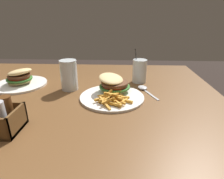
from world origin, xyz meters
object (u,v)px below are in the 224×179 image
at_px(juice_glass, 139,72).
at_px(meal_plate_far, 20,80).
at_px(condiment_caddy, 4,119).
at_px(spoon, 143,88).
at_px(meal_plate_near, 113,90).
at_px(beer_glass, 69,75).

bearing_deg(juice_glass, meal_plate_far, 97.29).
relative_size(juice_glass, condiment_caddy, 1.62).
bearing_deg(spoon, condiment_caddy, 105.40).
height_order(spoon, condiment_caddy, condiment_caddy).
bearing_deg(meal_plate_near, meal_plate_far, 77.05).
height_order(meal_plate_near, spoon, meal_plate_near).
bearing_deg(condiment_caddy, meal_plate_far, 21.35).
bearing_deg(condiment_caddy, meal_plate_near, -48.57).
xyz_separation_m(meal_plate_near, condiment_caddy, (-0.29, 0.33, 0.01)).
relative_size(meal_plate_far, condiment_caddy, 2.36).
height_order(meal_plate_near, beer_glass, beer_glass).
bearing_deg(beer_glass, juice_glass, -70.81).
xyz_separation_m(beer_glass, meal_plate_far, (0.04, 0.27, -0.04)).
relative_size(beer_glass, spoon, 0.87).
bearing_deg(spoon, beer_glass, 69.26).
relative_size(meal_plate_near, spoon, 1.68).
height_order(beer_glass, spoon, beer_glass).
bearing_deg(meal_plate_far, juice_glass, -82.71).
bearing_deg(spoon, juice_glass, -16.33).
relative_size(juice_glass, meal_plate_far, 0.69).
bearing_deg(juice_glass, meal_plate_near, 144.73).
height_order(juice_glass, meal_plate_far, juice_glass).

